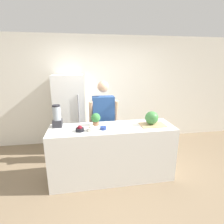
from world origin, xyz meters
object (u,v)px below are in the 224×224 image
person (103,121)px  bowl_cream (91,128)px  blender (57,117)px  bowl_cherries (80,129)px  potted_plant (96,119)px  refrigerator (70,113)px  watermelon (152,118)px  bowl_small_blue (103,128)px

person → bowl_cream: 0.77m
bowl_cream → blender: (-0.54, 0.27, 0.14)m
bowl_cherries → potted_plant: (0.27, 0.24, 0.08)m
person → bowl_cherries: bearing=-122.6°
refrigerator → watermelon: bearing=-41.6°
refrigerator → bowl_small_blue: 1.49m
person → bowl_cream: (-0.27, -0.71, 0.14)m
person → watermelon: (0.75, -0.61, 0.23)m
bowl_small_blue → blender: (-0.73, 0.25, 0.15)m
watermelon → blender: blender is taller
refrigerator → bowl_small_blue: bearing=-66.1°
bowl_small_blue → potted_plant: size_ratio=0.48×
refrigerator → bowl_cream: size_ratio=11.61×
watermelon → bowl_cherries: 1.21m
potted_plant → bowl_cherries: bearing=-138.5°
bowl_small_blue → blender: bearing=161.0°
refrigerator → bowl_small_blue: size_ratio=17.21×
refrigerator → person: refrigerator is taller
person → potted_plant: 0.55m
bowl_small_blue → bowl_cherries: bearing=-178.1°
bowl_cherries → bowl_cream: bearing=-1.1°
refrigerator → bowl_cherries: bearing=-80.3°
bowl_small_blue → refrigerator: bearing=113.9°
person → bowl_small_blue: 0.71m
blender → potted_plant: bearing=-2.5°
bowl_cherries → bowl_cream: 0.18m
watermelon → potted_plant: (-0.94, 0.14, -0.01)m
bowl_cream → bowl_small_blue: bearing=4.7°
refrigerator → watermelon: 1.94m
bowl_cherries → bowl_cream: bowl_cream is taller
refrigerator → person: 0.96m
blender → bowl_cherries: bearing=-35.9°
watermelon → blender: (-1.57, 0.17, 0.05)m
bowl_cherries → potted_plant: bearing=41.5°
person → blender: person is taller
watermelon → potted_plant: watermelon is taller
watermelon → bowl_small_blue: size_ratio=2.23×
bowl_small_blue → blender: blender is taller
bowl_cherries → blender: 0.47m
bowl_cream → potted_plant: potted_plant is taller
refrigerator → blender: size_ratio=4.65×
watermelon → bowl_cherries: (-1.20, -0.09, -0.09)m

